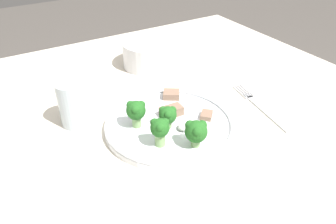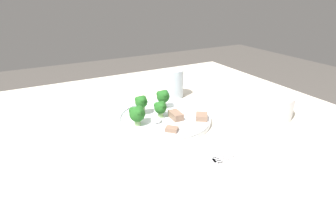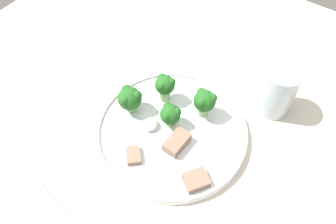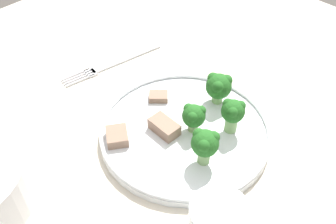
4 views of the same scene
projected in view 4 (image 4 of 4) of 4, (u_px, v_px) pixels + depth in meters
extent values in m
cube|color=beige|center=(168.00, 135.00, 0.64)|extent=(1.08, 1.09, 0.03)
cylinder|color=brown|center=(168.00, 65.00, 1.39)|extent=(0.06, 0.06, 0.73)
cylinder|color=white|center=(185.00, 133.00, 0.61)|extent=(0.26, 0.26, 0.01)
torus|color=white|center=(185.00, 129.00, 0.61)|extent=(0.26, 0.26, 0.01)
cube|color=silver|center=(126.00, 58.00, 0.76)|extent=(0.04, 0.15, 0.00)
cube|color=silver|center=(92.00, 72.00, 0.73)|extent=(0.03, 0.02, 0.00)
cube|color=silver|center=(76.00, 75.00, 0.72)|extent=(0.01, 0.06, 0.00)
cube|color=silver|center=(77.00, 77.00, 0.72)|extent=(0.01, 0.06, 0.00)
cube|color=silver|center=(79.00, 79.00, 0.72)|extent=(0.01, 0.06, 0.00)
cube|color=silver|center=(80.00, 81.00, 0.71)|extent=(0.01, 0.06, 0.00)
cylinder|color=#7FA866|center=(193.00, 126.00, 0.60)|extent=(0.02, 0.02, 0.02)
sphere|color=#215B1E|center=(194.00, 116.00, 0.59)|extent=(0.04, 0.04, 0.04)
sphere|color=#215B1E|center=(189.00, 109.00, 0.59)|extent=(0.02, 0.02, 0.02)
sphere|color=#215B1E|center=(193.00, 117.00, 0.58)|extent=(0.02, 0.02, 0.02)
sphere|color=#215B1E|center=(201.00, 111.00, 0.59)|extent=(0.02, 0.02, 0.02)
cylinder|color=#7FA866|center=(231.00, 123.00, 0.60)|extent=(0.02, 0.02, 0.03)
sphere|color=#215B1E|center=(233.00, 111.00, 0.58)|extent=(0.04, 0.04, 0.04)
sphere|color=#215B1E|center=(228.00, 104.00, 0.58)|extent=(0.02, 0.02, 0.02)
sphere|color=#215B1E|center=(233.00, 112.00, 0.57)|extent=(0.02, 0.02, 0.02)
sphere|color=#215B1E|center=(241.00, 106.00, 0.58)|extent=(0.02, 0.02, 0.02)
cylinder|color=#7FA866|center=(217.00, 97.00, 0.65)|extent=(0.02, 0.02, 0.02)
sphere|color=#215B1E|center=(219.00, 86.00, 0.63)|extent=(0.04, 0.04, 0.04)
sphere|color=#215B1E|center=(213.00, 78.00, 0.63)|extent=(0.02, 0.02, 0.02)
sphere|color=#215B1E|center=(218.00, 87.00, 0.62)|extent=(0.02, 0.02, 0.02)
sphere|color=#215B1E|center=(227.00, 80.00, 0.63)|extent=(0.02, 0.02, 0.02)
cylinder|color=#7FA866|center=(204.00, 155.00, 0.56)|extent=(0.02, 0.02, 0.02)
sphere|color=#215B1E|center=(205.00, 143.00, 0.54)|extent=(0.04, 0.04, 0.04)
sphere|color=#215B1E|center=(199.00, 134.00, 0.54)|extent=(0.02, 0.02, 0.02)
sphere|color=#215B1E|center=(204.00, 145.00, 0.52)|extent=(0.02, 0.02, 0.02)
sphere|color=#215B1E|center=(214.00, 137.00, 0.54)|extent=(0.02, 0.02, 0.02)
cube|color=#846651|center=(158.00, 96.00, 0.66)|extent=(0.04, 0.04, 0.01)
cube|color=#846651|center=(164.00, 127.00, 0.60)|extent=(0.05, 0.03, 0.02)
cube|color=#846651|center=(117.00, 136.00, 0.59)|extent=(0.05, 0.05, 0.02)
ellipsoid|color=white|center=(192.00, 110.00, 0.63)|extent=(0.03, 0.03, 0.02)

